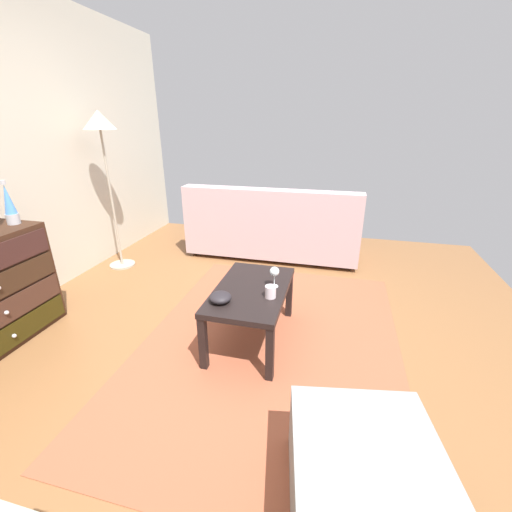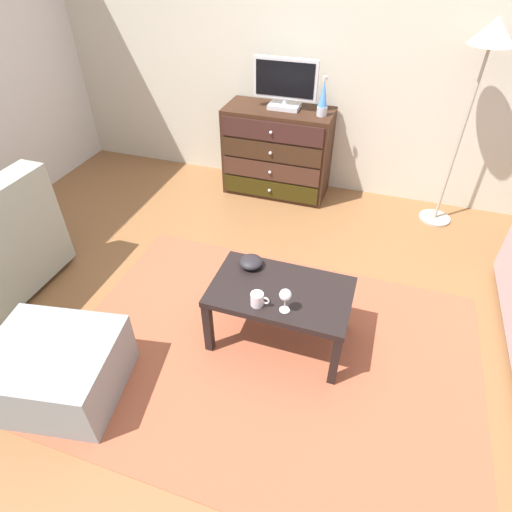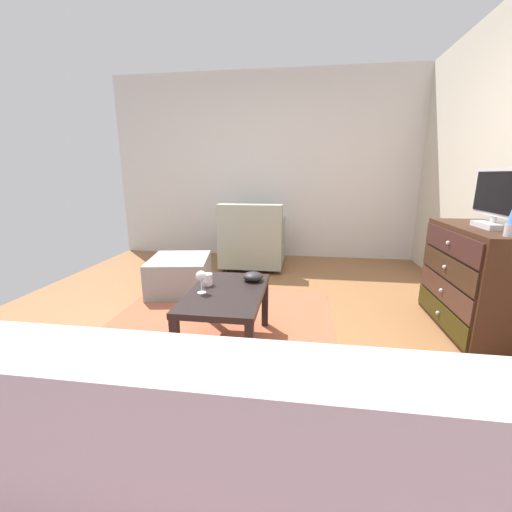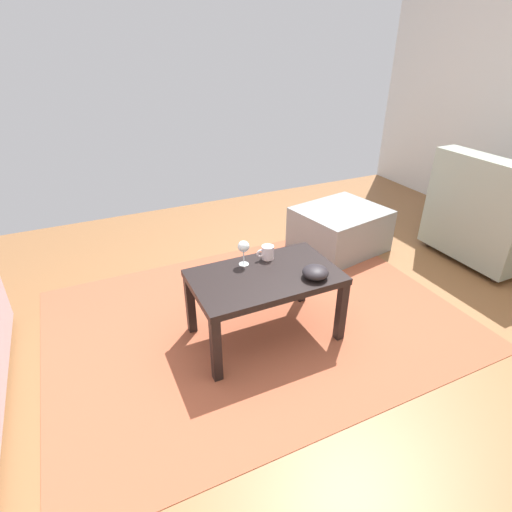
% 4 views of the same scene
% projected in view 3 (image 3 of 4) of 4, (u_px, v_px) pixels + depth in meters
% --- Properties ---
extents(ground_plane, '(5.85, 4.76, 0.05)m').
position_uv_depth(ground_plane, '(239.00, 336.00, 2.58)').
color(ground_plane, brown).
extents(wall_plain_left, '(0.12, 4.76, 2.65)m').
position_uv_depth(wall_plain_left, '(273.00, 168.00, 4.83)').
color(wall_plain_left, silver).
rests_on(wall_plain_left, ground_plane).
extents(area_rug, '(2.60, 1.90, 0.01)m').
position_uv_depth(area_rug, '(208.00, 344.00, 2.41)').
color(area_rug, '#9D5035').
rests_on(area_rug, ground_plane).
extents(dresser, '(1.00, 0.49, 0.84)m').
position_uv_depth(dresser, '(476.00, 280.00, 2.55)').
color(dresser, '#361F13').
rests_on(dresser, ground_plane).
extents(tv, '(0.57, 0.18, 0.43)m').
position_uv_depth(tv, '(497.00, 198.00, 2.35)').
color(tv, silver).
rests_on(tv, dresser).
extents(coffee_table, '(0.86, 0.51, 0.44)m').
position_uv_depth(coffee_table, '(227.00, 299.00, 2.28)').
color(coffee_table, black).
rests_on(coffee_table, ground_plane).
extents(wine_glass, '(0.07, 0.07, 0.16)m').
position_uv_depth(wine_glass, '(201.00, 277.00, 2.19)').
color(wine_glass, silver).
rests_on(wine_glass, coffee_table).
extents(mug, '(0.11, 0.08, 0.08)m').
position_uv_depth(mug, '(207.00, 279.00, 2.36)').
color(mug, silver).
rests_on(mug, coffee_table).
extents(bowl_decorative, '(0.15, 0.15, 0.07)m').
position_uv_depth(bowl_decorative, '(253.00, 276.00, 2.46)').
color(bowl_decorative, black).
rests_on(bowl_decorative, coffee_table).
extents(armchair, '(0.80, 0.81, 0.87)m').
position_uv_depth(armchair, '(253.00, 241.00, 4.36)').
color(armchair, '#332319').
rests_on(armchair, ground_plane).
extents(ottoman, '(0.79, 0.71, 0.37)m').
position_uv_depth(ottoman, '(180.00, 274.00, 3.49)').
color(ottoman, gray).
rests_on(ottoman, ground_plane).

